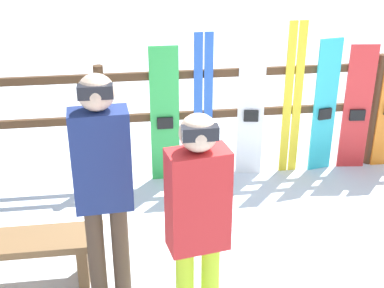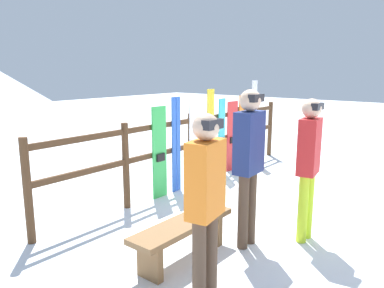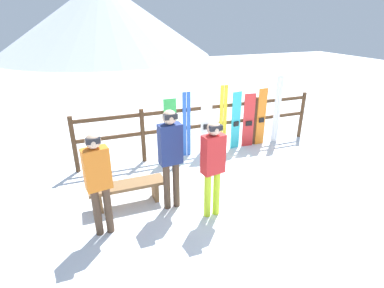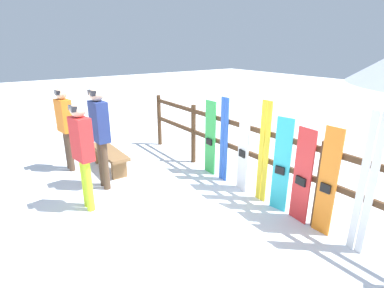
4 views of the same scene
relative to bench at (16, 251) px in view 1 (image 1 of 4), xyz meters
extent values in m
cylinder|color=#4C331E|center=(0.65, 1.64, 0.32)|extent=(0.10, 0.10, 1.27)
cylinder|color=#4C331E|center=(2.13, 1.64, 0.32)|extent=(0.10, 0.10, 1.27)
cylinder|color=#4C331E|center=(3.61, 1.64, 0.32)|extent=(0.10, 0.10, 1.27)
cube|color=#4C331E|center=(2.13, 1.64, 0.38)|extent=(5.92, 0.05, 0.08)
cube|color=#4C331E|center=(2.13, 1.64, 0.82)|extent=(5.92, 0.05, 0.08)
cube|color=brown|center=(0.00, 0.00, 0.08)|extent=(1.33, 0.36, 0.06)
cube|color=brown|center=(0.50, 0.00, -0.13)|extent=(0.08, 0.29, 0.36)
cube|color=red|center=(1.28, -0.82, 0.83)|extent=(0.39, 0.26, 0.65)
sphere|color=#D8B293|center=(1.28, -0.82, 1.26)|extent=(0.22, 0.22, 0.22)
cube|color=black|center=(1.28, -0.89, 1.29)|extent=(0.20, 0.08, 0.08)
cylinder|color=#4C3828|center=(0.63, -0.36, 0.12)|extent=(0.12, 0.12, 0.87)
cylinder|color=#4C3828|center=(0.80, -0.36, 0.12)|extent=(0.12, 0.12, 0.87)
cube|color=navy|center=(0.71, -0.36, 0.90)|extent=(0.39, 0.23, 0.69)
sphere|color=#D8B293|center=(0.71, -0.36, 1.37)|extent=(0.24, 0.24, 0.24)
cube|color=black|center=(0.71, -0.43, 1.40)|extent=(0.21, 0.08, 0.08)
cube|color=green|center=(1.29, 1.58, 0.41)|extent=(0.30, 0.03, 1.46)
cube|color=black|center=(1.29, 1.56, 0.34)|extent=(0.16, 0.03, 0.12)
cube|color=blue|center=(1.64, 1.58, 0.47)|extent=(0.09, 0.02, 1.58)
cube|color=blue|center=(1.74, 1.58, 0.47)|extent=(0.09, 0.02, 1.58)
cube|color=white|center=(2.20, 1.58, 0.45)|extent=(0.28, 0.07, 1.52)
cube|color=black|center=(2.20, 1.56, 0.37)|extent=(0.15, 0.05, 0.12)
cube|color=yellow|center=(2.59, 1.58, 0.52)|extent=(0.09, 0.02, 1.66)
cube|color=yellow|center=(2.70, 1.58, 0.52)|extent=(0.09, 0.02, 1.66)
cube|color=#2DBFCC|center=(3.01, 1.58, 0.42)|extent=(0.27, 0.07, 1.47)
cube|color=black|center=(3.01, 1.56, 0.35)|extent=(0.15, 0.06, 0.12)
cube|color=red|center=(3.37, 1.58, 0.38)|extent=(0.30, 0.06, 1.40)
cube|color=black|center=(3.37, 1.56, 0.31)|extent=(0.17, 0.05, 0.12)
camera|label=1|loc=(0.87, -3.50, 2.45)|focal=50.00mm
camera|label=2|loc=(-2.83, -2.42, 1.70)|focal=35.00mm
camera|label=3|loc=(-0.54, -4.70, 2.83)|focal=28.00mm
camera|label=4|loc=(5.61, -1.90, 2.16)|focal=28.00mm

